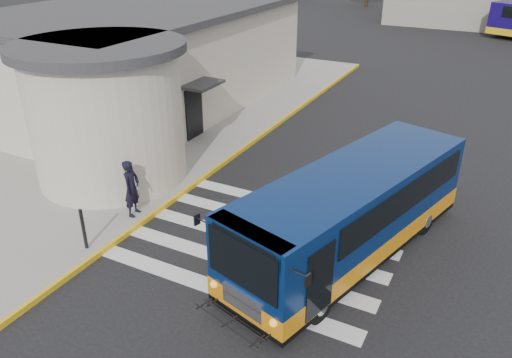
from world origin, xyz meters
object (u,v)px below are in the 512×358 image
at_px(transit_bus, 351,216).
at_px(bollard, 84,229).
at_px(pedestrian_a, 132,188).
at_px(pedestrian_b, 128,177).

distance_m(transit_bus, bollard, 7.41).
height_order(pedestrian_a, bollard, pedestrian_a).
xyz_separation_m(transit_bus, pedestrian_b, (-7.45, -0.46, -0.32)).
bearing_deg(bollard, transit_bus, 27.14).
bearing_deg(pedestrian_b, pedestrian_a, 38.77).
bearing_deg(transit_bus, pedestrian_b, -160.36).
distance_m(transit_bus, pedestrian_b, 7.47).
bearing_deg(pedestrian_b, bollard, 8.63).
bearing_deg(pedestrian_a, bollard, 169.65).
distance_m(pedestrian_a, pedestrian_b, 1.20).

